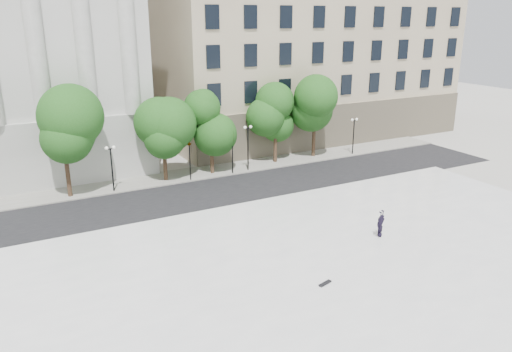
{
  "coord_description": "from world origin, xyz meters",
  "views": [
    {
      "loc": [
        -15.18,
        -18.69,
        14.36
      ],
      "look_at": [
        0.11,
        10.0,
        3.93
      ],
      "focal_mm": 35.0,
      "sensor_mm": 36.0,
      "label": 1
    }
  ],
  "objects_px": {
    "traffic_light_east": "(232,136)",
    "traffic_light_west": "(189,142)",
    "skateboard": "(325,283)",
    "person_lying": "(380,233)"
  },
  "relations": [
    {
      "from": "traffic_light_west",
      "to": "person_lying",
      "type": "xyz_separation_m",
      "value": [
        6.35,
        -18.17,
        -3.01
      ]
    },
    {
      "from": "person_lying",
      "to": "skateboard",
      "type": "relative_size",
      "value": 2.1
    },
    {
      "from": "traffic_light_west",
      "to": "skateboard",
      "type": "height_order",
      "value": "traffic_light_west"
    },
    {
      "from": "traffic_light_west",
      "to": "person_lying",
      "type": "height_order",
      "value": "traffic_light_west"
    },
    {
      "from": "traffic_light_east",
      "to": "traffic_light_west",
      "type": "bearing_deg",
      "value": 180.0
    },
    {
      "from": "traffic_light_east",
      "to": "skateboard",
      "type": "height_order",
      "value": "traffic_light_east"
    },
    {
      "from": "skateboard",
      "to": "person_lying",
      "type": "bearing_deg",
      "value": 11.4
    },
    {
      "from": "person_lying",
      "to": "skateboard",
      "type": "bearing_deg",
      "value": -172.44
    },
    {
      "from": "person_lying",
      "to": "skateboard",
      "type": "distance_m",
      "value": 7.58
    },
    {
      "from": "traffic_light_east",
      "to": "person_lying",
      "type": "relative_size",
      "value": 2.34
    }
  ]
}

